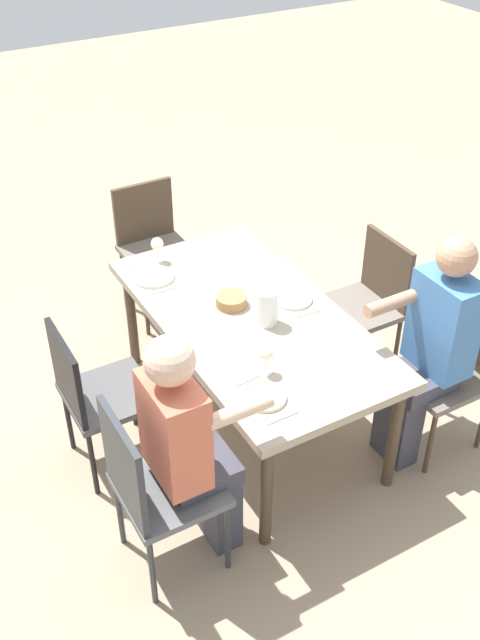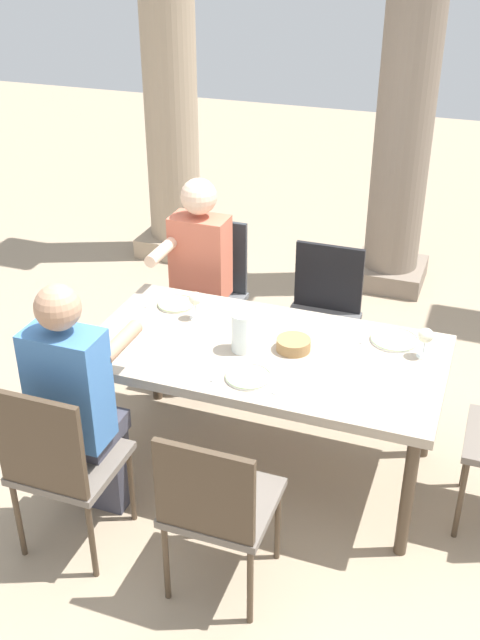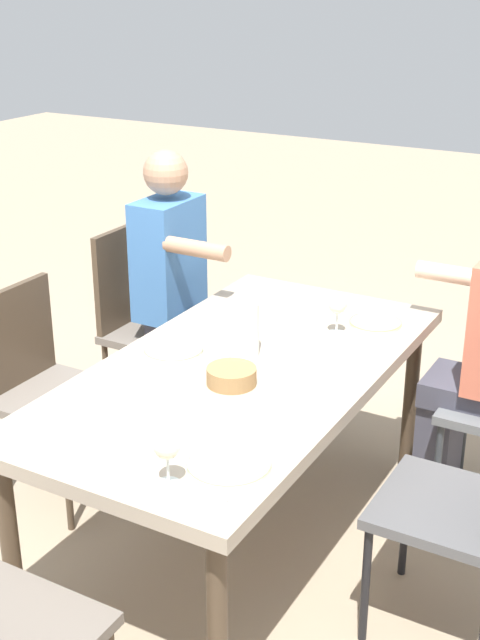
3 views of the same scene
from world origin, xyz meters
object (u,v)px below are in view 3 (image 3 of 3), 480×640
chair_west_south (146,314)px  chair_mid_south (41,379)px  plate_0 (375,322)px  diner_man_white (181,287)px  chair_mid_north (476,498)px  plate_2 (229,464)px  bread_basket (232,376)px  dining_table (241,383)px  water_pitcher (243,331)px  wine_glass_0 (337,306)px  wine_glass_2 (167,448)px  plate_1 (173,350)px

chair_west_south → chair_mid_south: bearing=0.5°
plate_0 → diner_man_white: bearing=-93.2°
chair_mid_north → plate_2: chair_mid_north is taller
chair_west_south → bread_basket: size_ratio=5.52×
dining_table → bread_basket: size_ratio=10.43×
chair_mid_north → water_pitcher: (-0.18, -0.92, 0.30)m
plate_0 → water_pitcher: 0.60m
chair_mid_south → wine_glass_0: wine_glass_0 is taller
chair_mid_south → wine_glass_2: (0.67, 1.07, 0.34)m
wine_glass_0 → wine_glass_2: size_ratio=0.99×
chair_west_south → plate_2: (1.25, 1.18, 0.21)m
plate_0 → plate_2: (1.20, 0.02, -0.00)m
chair_mid_north → plate_1: chair_mid_north is taller
plate_1 → bread_basket: bearing=68.6°
plate_1 → plate_2: (0.58, 0.57, -0.00)m
chair_mid_north → wine_glass_0: size_ratio=5.76×
water_pitcher → bread_basket: bearing=19.9°
plate_1 → water_pitcher: (-0.11, 0.23, 0.08)m
water_pitcher → bread_basket: 0.26m
plate_2 → bread_basket: 0.52m
wine_glass_2 → bread_basket: 0.64m
diner_man_white → plate_1: (0.67, 0.40, 0.04)m
chair_mid_south → plate_2: 1.30m
chair_west_south → chair_mid_south: chair_west_south is taller
chair_west_south → bread_basket: 1.24m
plate_2 → bread_basket: (-0.46, -0.25, 0.02)m
dining_table → water_pitcher: bearing=-155.9°
chair_west_south → dining_table: bearing=53.4°
dining_table → diner_man_white: bearing=-133.9°
plate_0 → bread_basket: (0.74, -0.23, 0.02)m
wine_glass_0 → plate_2: bearing=6.7°
dining_table → chair_mid_north: (0.08, 0.88, -0.15)m
plate_1 → plate_2: same height
dining_table → bread_basket: bearing=16.8°
wine_glass_0 → bread_basket: bearing=-12.9°
diner_man_white → wine_glass_0: size_ratio=8.50×
chair_mid_north → plate_0: size_ratio=4.32×
wine_glass_0 → wine_glass_2: bearing=1.0°
wine_glass_2 → bread_basket: wine_glass_2 is taller
chair_mid_south → plate_2: size_ratio=3.63×
plate_0 → wine_glass_0: bearing=-32.5°
chair_mid_south → diner_man_white: bearing=165.0°
chair_mid_south → plate_0: bearing=120.6°
dining_table → plate_0: 0.67m
diner_man_white → bread_basket: size_ratio=7.77×
plate_1 → water_pitcher: 0.27m
dining_table → water_pitcher: 0.19m
chair_mid_north → bread_basket: (0.05, -0.84, 0.24)m
dining_table → wine_glass_0: 0.51m
chair_west_south → plate_1: size_ratio=4.32×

